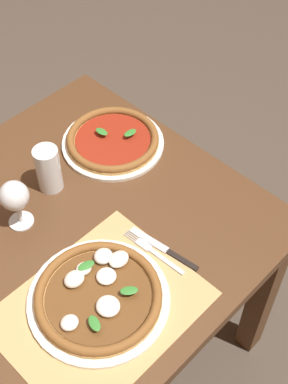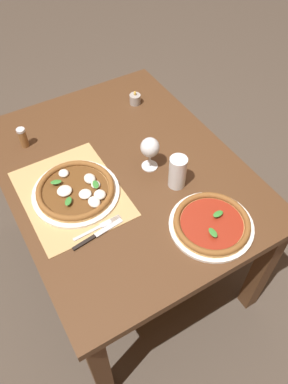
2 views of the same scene
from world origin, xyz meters
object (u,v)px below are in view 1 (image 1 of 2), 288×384
(pizza_near, at_px, (98,296))
(pizza_far, at_px, (113,140))
(wine_glass, at_px, (15,197))
(knife, at_px, (163,249))
(fork, at_px, (154,252))
(pint_glass, at_px, (48,170))

(pizza_near, bearing_deg, pizza_far, 42.56)
(wine_glass, distance_m, knife, 0.42)
(knife, bearing_deg, fork, 156.65)
(pint_glass, distance_m, knife, 0.40)
(pizza_near, xyz_separation_m, pint_glass, (0.16, 0.38, 0.05))
(fork, bearing_deg, wine_glass, 118.11)
(pizza_near, height_order, pint_glass, pint_glass)
(pizza_far, bearing_deg, pint_glass, 178.61)
(pizza_near, height_order, knife, pizza_near)
(pizza_far, xyz_separation_m, knife, (-0.18, -0.38, -0.01))
(pint_glass, xyz_separation_m, fork, (0.04, -0.38, -0.06))
(wine_glass, bearing_deg, pizza_near, -92.86)
(fork, bearing_deg, pizza_near, 179.64)
(pizza_near, xyz_separation_m, wine_glass, (0.02, 0.33, 0.08))
(fork, relative_size, knife, 0.93)
(pint_glass, relative_size, fork, 0.72)
(pizza_far, height_order, fork, pizza_far)
(pizza_near, relative_size, knife, 1.64)
(pizza_far, height_order, pint_glass, pint_glass)
(fork, height_order, knife, knife)
(wine_glass, bearing_deg, pint_glass, 16.77)
(pizza_far, relative_size, pint_glass, 2.21)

